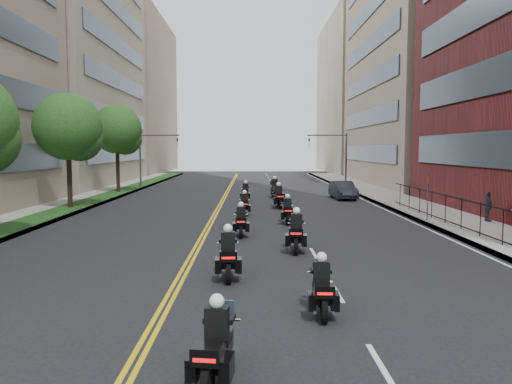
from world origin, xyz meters
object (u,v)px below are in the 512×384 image
motorcycle_4 (241,223)px  motorcycle_7 (279,198)px  pedestrian_c (488,207)px  motorcycle_8 (245,193)px  motorcycle_3 (296,234)px  motorcycle_1 (322,290)px  motorcycle_0 (216,349)px  motorcycle_5 (288,212)px  parked_sedan (343,190)px  motorcycle_6 (245,205)px  motorcycle_9 (275,189)px  motorcycle_2 (228,257)px

motorcycle_4 → motorcycle_7: motorcycle_7 is taller
pedestrian_c → motorcycle_4: bearing=104.5°
motorcycle_8 → motorcycle_3: bearing=-80.8°
motorcycle_8 → motorcycle_1: bearing=-82.9°
motorcycle_0 → motorcycle_1: motorcycle_0 is taller
motorcycle_5 → motorcycle_0: bearing=-96.6°
motorcycle_0 → parked_sedan: motorcycle_0 is taller
motorcycle_1 → motorcycle_5: bearing=92.1°
motorcycle_3 → motorcycle_1: bearing=-84.5°
motorcycle_5 → parked_sedan: motorcycle_5 is taller
motorcycle_3 → parked_sedan: (5.63, 20.46, 0.03)m
motorcycle_6 → motorcycle_9: (2.38, 10.91, 0.10)m
motorcycle_0 → motorcycle_2: bearing=98.8°
motorcycle_1 → motorcycle_6: (-2.13, 18.24, 0.00)m
parked_sedan → motorcycle_2: bearing=-111.9°
motorcycle_9 → pedestrian_c: (10.75, -14.64, 0.24)m
motorcycle_1 → pedestrian_c: 18.21m
motorcycle_7 → pedestrian_c: motorcycle_7 is taller
motorcycle_0 → motorcycle_3: bearing=85.7°
motorcycle_3 → motorcycle_6: bearing=107.5°
motorcycle_3 → motorcycle_8: motorcycle_3 is taller
motorcycle_2 → parked_sedan: (8.15, 24.55, 0.05)m
motorcycle_6 → motorcycle_9: size_ratio=0.86×
motorcycle_3 → motorcycle_4: (-2.26, 3.44, -0.06)m
motorcycle_1 → motorcycle_5: motorcycle_5 is taller
motorcycle_9 → motorcycle_2: bearing=-103.6°
pedestrian_c → parked_sedan: bearing=21.1°
motorcycle_1 → motorcycle_5: size_ratio=0.95×
parked_sedan → pedestrian_c: size_ratio=2.73×
motorcycle_7 → motorcycle_8: bearing=114.6°
motorcycle_4 → motorcycle_3: bearing=-57.9°
motorcycle_4 → motorcycle_8: size_ratio=0.99×
parked_sedan → pedestrian_c: pedestrian_c is taller
parked_sedan → pedestrian_c: bearing=-72.1°
motorcycle_4 → motorcycle_1: bearing=-79.9°
motorcycle_1 → motorcycle_4: bearing=104.4°
motorcycle_4 → motorcycle_9: 18.33m
motorcycle_3 → motorcycle_8: size_ratio=1.08×
motorcycle_0 → motorcycle_2: 7.05m
motorcycle_3 → motorcycle_4: size_ratio=1.09×
motorcycle_9 → motorcycle_4: bearing=-105.3°
motorcycle_1 → motorcycle_7: size_ratio=0.86×
pedestrian_c → motorcycle_1: bearing=142.4°
motorcycle_2 → motorcycle_9: (2.71, 25.69, 0.03)m
motorcycle_4 → motorcycle_5: size_ratio=1.00×
motorcycle_8 → motorcycle_6: bearing=-87.4°
parked_sedan → motorcycle_7: bearing=-135.5°
motorcycle_7 → motorcycle_9: bearing=85.1°
motorcycle_1 → motorcycle_8: bearing=97.8°
motorcycle_0 → motorcycle_4: size_ratio=0.97×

